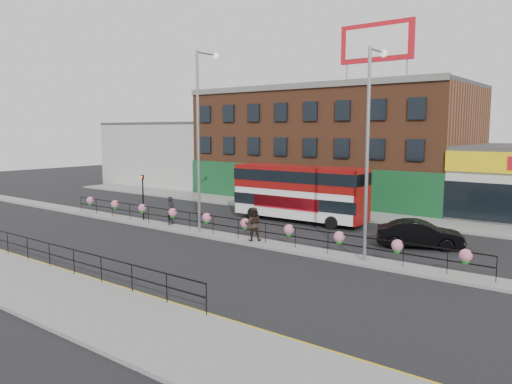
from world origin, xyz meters
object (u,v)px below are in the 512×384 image
Objects in this scene: double_decker_bus at (299,188)px; lamp_column_west at (201,126)px; pedestrian_b at (253,224)px; lamp_column_east at (370,136)px; car at (420,234)px; pedestrian_a at (171,210)px.

double_decker_bus is 8.62m from lamp_column_west.
lamp_column_east is at bearing 144.41° from pedestrian_b.
double_decker_bus reaches higher than car.
pedestrian_b is at bearing -77.91° from double_decker_bus.
double_decker_bus is at bearing 140.09° from lamp_column_east.
double_decker_bus is at bearing -114.41° from pedestrian_b.
double_decker_bus is 7.53m from pedestrian_b.
lamp_column_east is at bearing -113.93° from pedestrian_a.
lamp_column_east reaches higher than pedestrian_b.
lamp_column_west is (-12.21, -4.46, 5.96)m from car.
lamp_column_west is 11.28m from lamp_column_east.
lamp_column_east reaches higher than pedestrian_a.
car is 15.95m from pedestrian_a.
pedestrian_a reaches higher than car.
pedestrian_b is 0.17× the size of lamp_column_west.
pedestrian_b is (-7.93, -4.75, 0.35)m from car.
pedestrian_a is 0.17× the size of lamp_column_west.
lamp_column_west is at bearing -117.37° from pedestrian_a.
double_decker_bus is 5.12× the size of pedestrian_b.
pedestrian_a is 7.49m from pedestrian_b.
pedestrian_a is 6.48m from lamp_column_west.
lamp_column_east reaches higher than car.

